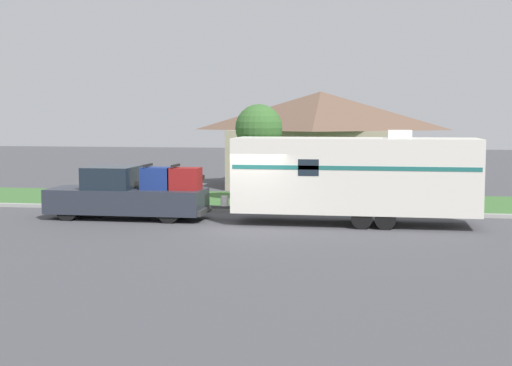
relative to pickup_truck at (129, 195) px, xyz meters
The scene contains 8 objects.
ground_plane 5.00m from the pickup_truck, 14.84° to the right, with size 120.00×120.00×0.00m, color #47474C.
curb_strip 5.43m from the pickup_truck, 27.63° to the left, with size 80.00×0.30×0.14m.
lawn_strip 7.81m from the pickup_truck, 52.24° to the left, with size 80.00×7.00×0.03m.
house_across_street 15.00m from the pickup_truck, 66.28° to the left, with size 9.87×7.23×5.10m.
pickup_truck is the anchor object (origin of this frame).
travel_trailer 8.32m from the pickup_truck, ahead, with size 9.40×2.37×3.31m.
mailbox 3.59m from the pickup_truck, 58.51° to the left, with size 0.48×0.20×1.41m.
tree_in_yard 7.28m from the pickup_truck, 55.17° to the left, with size 2.06×2.06×4.30m.
Camera 1 is at (4.24, -23.71, 3.78)m, focal length 50.00 mm.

